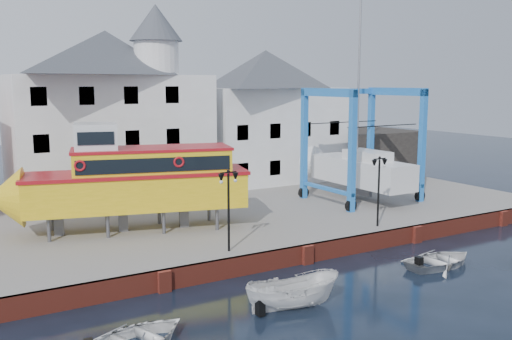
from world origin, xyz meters
TOP-DOWN VIEW (x-y plane):
  - ground at (0.00, 0.00)m, footprint 140.00×140.00m
  - hardstanding at (0.00, 11.00)m, footprint 44.00×22.00m
  - quay_wall at (-0.00, 0.10)m, footprint 44.00×0.47m
  - building_white_main at (-4.87, 18.39)m, footprint 14.00×8.30m
  - building_white_right at (9.00, 19.00)m, footprint 12.00×8.00m
  - shed_dark at (19.00, 17.00)m, footprint 8.00×7.00m
  - lamp_post_left at (-4.00, 1.20)m, footprint 1.12×0.32m
  - lamp_post_right at (6.00, 1.20)m, footprint 1.12×0.32m
  - tour_boat at (-7.40, 7.74)m, footprint 14.72×6.92m
  - travel_lift at (10.25, 8.60)m, footprint 7.34×10.32m
  - motorboat_a at (-4.02, -4.63)m, footprint 4.44×2.39m
  - motorboat_b at (5.81, -3.86)m, footprint 4.26×3.09m

SIDE VIEW (x-z plane):
  - ground at x=0.00m, z-range 0.00..0.00m
  - motorboat_a at x=-4.02m, z-range -0.81..0.81m
  - motorboat_b at x=5.81m, z-range -0.43..0.43m
  - hardstanding at x=0.00m, z-range 0.00..1.00m
  - quay_wall at x=0.00m, z-range 0.00..1.00m
  - shed_dark at x=19.00m, z-range 1.00..5.00m
  - travel_lift at x=10.25m, z-range -4.19..11.35m
  - tour_boat at x=-7.40m, z-range 0.82..7.06m
  - lamp_post_left at x=-4.00m, z-range 2.07..6.27m
  - lamp_post_right at x=6.00m, z-range 2.07..6.27m
  - building_white_right at x=9.00m, z-range 1.00..12.20m
  - building_white_main at x=-4.87m, z-range 0.34..14.34m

